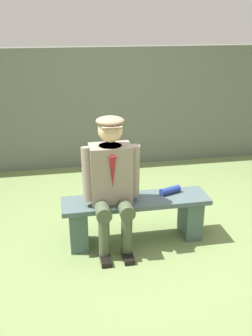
% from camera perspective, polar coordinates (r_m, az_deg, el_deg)
% --- Properties ---
extents(ground_plane, '(30.00, 30.00, 0.00)m').
position_cam_1_polar(ground_plane, '(4.17, 1.42, -10.62)').
color(ground_plane, olive).
extents(bench, '(1.53, 0.38, 0.49)m').
position_cam_1_polar(bench, '(4.02, 1.46, -6.94)').
color(bench, '#435657').
rests_on(bench, ground).
extents(seated_man, '(0.57, 0.58, 1.37)m').
position_cam_1_polar(seated_man, '(3.72, -2.19, -1.51)').
color(seated_man, gray).
rests_on(seated_man, ground).
extents(rolled_magazine, '(0.24, 0.15, 0.07)m').
position_cam_1_polar(rolled_magazine, '(4.06, 6.62, -3.35)').
color(rolled_magazine, navy).
rests_on(rolled_magazine, bench).
extents(stadium_wall, '(12.00, 0.24, 1.82)m').
position_cam_1_polar(stadium_wall, '(6.00, -3.22, 9.02)').
color(stadium_wall, '#595E52').
rests_on(stadium_wall, ground).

